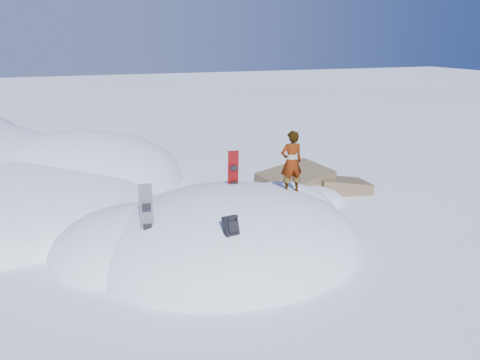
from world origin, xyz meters
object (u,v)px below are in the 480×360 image
object	(u,v)px
backpack	(231,226)
person	(291,162)
snowboard_red	(233,177)
snowboard_dark	(147,218)

from	to	relation	value
backpack	person	size ratio (longest dim) A/B	0.29
backpack	snowboard_red	bearing A→B (deg)	61.82
snowboard_dark	snowboard_red	bearing A→B (deg)	39.03
person	snowboard_red	bearing A→B (deg)	-17.33
snowboard_red	person	xyz separation A→B (m)	(1.44, -0.52, 0.42)
snowboard_red	backpack	bearing A→B (deg)	-103.55
snowboard_red	snowboard_dark	distance (m)	2.92
snowboard_dark	backpack	world-z (taller)	snowboard_dark
snowboard_red	person	distance (m)	1.59
snowboard_dark	person	size ratio (longest dim) A/B	0.94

